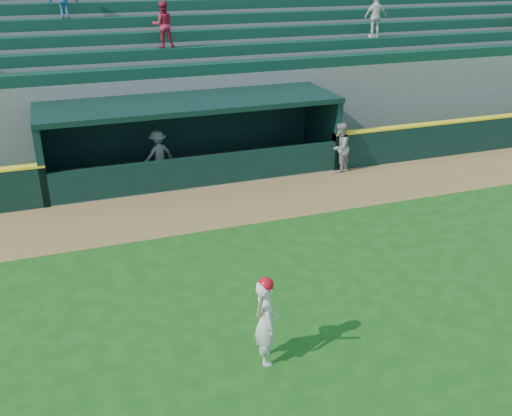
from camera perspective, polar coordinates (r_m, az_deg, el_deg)
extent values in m
plane|color=#164912|center=(12.30, 2.54, -8.40)|extent=(120.00, 120.00, 0.00)
cube|color=olive|center=(16.42, -3.89, 0.24)|extent=(40.00, 3.00, 0.01)
imported|color=#969691|center=(19.01, 8.39, 6.01)|extent=(1.02, 0.99, 1.65)
imported|color=gray|center=(18.55, -9.75, 5.33)|extent=(1.15, 0.88, 1.57)
cube|color=slate|center=(18.93, -6.25, 3.47)|extent=(9.00, 2.60, 0.04)
cube|color=black|center=(18.14, -20.69, 4.91)|extent=(0.20, 2.60, 2.30)
cube|color=black|center=(20.08, 6.57, 8.03)|extent=(0.20, 2.60, 2.30)
cube|color=black|center=(19.79, -7.31, 7.76)|extent=(9.40, 0.20, 2.30)
cube|color=black|center=(18.25, -6.58, 10.43)|extent=(9.40, 2.80, 0.16)
cube|color=black|center=(17.65, -5.36, 3.64)|extent=(9.00, 0.16, 1.00)
cube|color=brown|center=(19.59, -6.84, 4.86)|extent=(8.40, 0.45, 0.10)
cube|color=slate|center=(20.21, -7.69, 8.97)|extent=(34.00, 0.85, 2.91)
cube|color=#0F3828|center=(19.74, -7.88, 13.48)|extent=(34.00, 0.60, 0.36)
cube|color=slate|center=(20.96, -8.24, 10.11)|extent=(34.00, 0.85, 3.36)
cube|color=#0F3828|center=(20.49, -8.48, 15.09)|extent=(34.00, 0.60, 0.36)
cube|color=slate|center=(21.72, -8.76, 11.17)|extent=(34.00, 0.85, 3.81)
cube|color=#0F3828|center=(21.26, -9.05, 16.59)|extent=(34.00, 0.60, 0.36)
cube|color=slate|center=(22.49, -9.24, 12.16)|extent=(34.00, 0.85, 4.26)
cube|color=#0F3828|center=(22.04, -9.58, 17.99)|extent=(34.00, 0.60, 0.36)
cube|color=slate|center=(23.27, -9.69, 13.08)|extent=(34.00, 0.85, 4.71)
cube|color=#0F3828|center=(22.83, -10.09, 19.28)|extent=(34.00, 0.60, 0.36)
cube|color=slate|center=(24.06, -10.12, 13.94)|extent=(34.00, 0.85, 5.16)
cube|color=slate|center=(24.85, -10.53, 14.74)|extent=(34.00, 0.85, 5.61)
cube|color=slate|center=(25.41, -10.76, 14.92)|extent=(34.50, 0.30, 5.61)
imported|color=silver|center=(23.29, 11.87, 18.24)|extent=(0.91, 0.41, 1.53)
imported|color=#AD1A35|center=(20.35, -9.28, 17.64)|extent=(0.75, 0.60, 1.50)
imported|color=silver|center=(9.99, 0.97, -11.31)|extent=(0.46, 0.63, 1.62)
sphere|color=red|center=(9.58, 1.00, -7.69)|extent=(0.27, 0.27, 0.27)
cylinder|color=tan|center=(9.48, 0.43, -9.73)|extent=(0.17, 0.52, 0.76)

